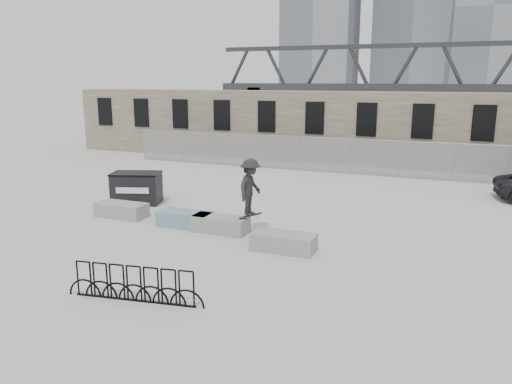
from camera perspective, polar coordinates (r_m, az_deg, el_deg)
ground at (r=18.23m, az=-6.30°, el=-4.14°), size 120.00×120.00×0.00m
stone_wall at (r=32.77m, az=7.30°, el=7.42°), size 36.00×2.58×4.50m
chainlink_fence at (r=29.34m, az=5.33°, el=4.45°), size 22.06×0.06×2.02m
planter_far_left at (r=20.19m, az=-15.10°, el=-1.94°), size 2.00×0.90×0.56m
planter_center_left at (r=18.43m, az=-8.10°, el=-3.02°), size 2.00×0.90×0.56m
planter_center_right at (r=17.65m, az=-4.14°, el=-3.64°), size 2.00×0.90×0.56m
planter_offset at (r=15.76m, az=3.16°, el=-5.66°), size 2.00×0.90×0.56m
dumpster at (r=22.17m, az=-13.49°, el=0.47°), size 2.35×1.84×1.35m
bike_rack at (r=12.63m, az=-13.76°, el=-10.20°), size 3.56×0.60×0.90m
truss_bridge at (r=70.32m, az=23.91°, el=10.84°), size 70.00×3.00×9.80m
skateboarder at (r=16.92m, az=-0.65°, el=0.56°), size 0.80×1.30×2.10m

